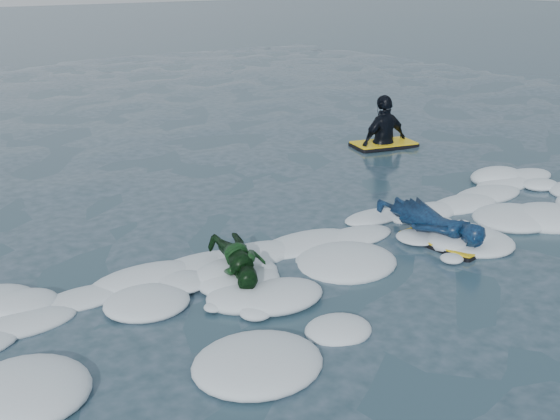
% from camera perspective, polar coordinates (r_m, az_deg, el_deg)
% --- Properties ---
extents(ground, '(120.00, 120.00, 0.00)m').
position_cam_1_polar(ground, '(7.60, 6.18, -7.22)').
color(ground, '#192F3E').
rests_on(ground, ground).
extents(foam_band, '(12.00, 3.10, 0.30)m').
position_cam_1_polar(foam_band, '(8.32, 1.50, -4.67)').
color(foam_band, white).
rests_on(foam_band, ground).
extents(prone_woman_unit, '(0.72, 1.72, 0.44)m').
position_cam_1_polar(prone_woman_unit, '(9.27, 12.40, -1.05)').
color(prone_woman_unit, black).
rests_on(prone_woman_unit, ground).
extents(prone_child_unit, '(0.92, 1.27, 0.45)m').
position_cam_1_polar(prone_child_unit, '(7.87, -3.18, -4.35)').
color(prone_child_unit, black).
rests_on(prone_child_unit, ground).
extents(waiting_rider_unit, '(1.38, 0.97, 1.88)m').
position_cam_1_polar(waiting_rider_unit, '(13.97, 8.43, 5.43)').
color(waiting_rider_unit, black).
rests_on(waiting_rider_unit, ground).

